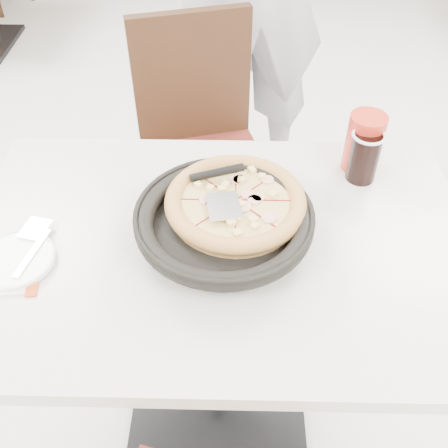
{
  "coord_description": "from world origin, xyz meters",
  "views": [
    {
      "loc": [
        0.05,
        -0.93,
        1.63
      ],
      "look_at": [
        0.03,
        -0.08,
        0.8
      ],
      "focal_mm": 42.0,
      "sensor_mm": 36.0,
      "label": 1
    }
  ],
  "objects_px": {
    "main_table": "(218,331)",
    "chair_far": "(206,163)",
    "cola_glass": "(364,158)",
    "side_plate": "(15,260)",
    "red_cup": "(364,143)",
    "pizza_pan": "(224,226)",
    "pizza": "(236,207)"
  },
  "relations": [
    {
      "from": "pizza_pan",
      "to": "cola_glass",
      "type": "relative_size",
      "value": 2.87
    },
    {
      "from": "pizza",
      "to": "side_plate",
      "type": "bearing_deg",
      "value": -164.98
    },
    {
      "from": "pizza_pan",
      "to": "red_cup",
      "type": "distance_m",
      "value": 0.46
    },
    {
      "from": "side_plate",
      "to": "red_cup",
      "type": "height_order",
      "value": "red_cup"
    },
    {
      "from": "main_table",
      "to": "pizza",
      "type": "xyz_separation_m",
      "value": [
        0.04,
        0.05,
        0.44
      ]
    },
    {
      "from": "pizza_pan",
      "to": "red_cup",
      "type": "height_order",
      "value": "red_cup"
    },
    {
      "from": "pizza_pan",
      "to": "pizza",
      "type": "bearing_deg",
      "value": 61.5
    },
    {
      "from": "red_cup",
      "to": "cola_glass",
      "type": "bearing_deg",
      "value": -96.14
    },
    {
      "from": "main_table",
      "to": "red_cup",
      "type": "height_order",
      "value": "red_cup"
    },
    {
      "from": "main_table",
      "to": "cola_glass",
      "type": "height_order",
      "value": "cola_glass"
    },
    {
      "from": "main_table",
      "to": "chair_far",
      "type": "bearing_deg",
      "value": 95.47
    },
    {
      "from": "chair_far",
      "to": "pizza",
      "type": "bearing_deg",
      "value": 84.19
    },
    {
      "from": "side_plate",
      "to": "red_cup",
      "type": "bearing_deg",
      "value": 23.94
    },
    {
      "from": "pizza_pan",
      "to": "side_plate",
      "type": "distance_m",
      "value": 0.47
    },
    {
      "from": "pizza_pan",
      "to": "cola_glass",
      "type": "height_order",
      "value": "cola_glass"
    },
    {
      "from": "red_cup",
      "to": "pizza_pan",
      "type": "bearing_deg",
      "value": -141.9
    },
    {
      "from": "main_table",
      "to": "pizza_pan",
      "type": "relative_size",
      "value": 3.22
    },
    {
      "from": "cola_glass",
      "to": "red_cup",
      "type": "distance_m",
      "value": 0.05
    },
    {
      "from": "pizza_pan",
      "to": "red_cup",
      "type": "bearing_deg",
      "value": 38.1
    },
    {
      "from": "chair_far",
      "to": "side_plate",
      "type": "bearing_deg",
      "value": 46.39
    },
    {
      "from": "main_table",
      "to": "pizza_pan",
      "type": "bearing_deg",
      "value": 6.14
    },
    {
      "from": "red_cup",
      "to": "chair_far",
      "type": "bearing_deg",
      "value": 140.35
    },
    {
      "from": "chair_far",
      "to": "cola_glass",
      "type": "height_order",
      "value": "chair_far"
    },
    {
      "from": "red_cup",
      "to": "side_plate",
      "type": "bearing_deg",
      "value": -156.06
    },
    {
      "from": "main_table",
      "to": "side_plate",
      "type": "bearing_deg",
      "value": -169.61
    },
    {
      "from": "chair_far",
      "to": "pizza",
      "type": "height_order",
      "value": "chair_far"
    },
    {
      "from": "cola_glass",
      "to": "chair_far",
      "type": "bearing_deg",
      "value": 136.65
    },
    {
      "from": "pizza_pan",
      "to": "side_plate",
      "type": "xyz_separation_m",
      "value": [
        -0.47,
        -0.08,
        -0.03
      ]
    },
    {
      "from": "main_table",
      "to": "chair_far",
      "type": "height_order",
      "value": "chair_far"
    },
    {
      "from": "chair_far",
      "to": "red_cup",
      "type": "bearing_deg",
      "value": 124.57
    },
    {
      "from": "pizza",
      "to": "main_table",
      "type": "bearing_deg",
      "value": -131.05
    },
    {
      "from": "pizza_pan",
      "to": "red_cup",
      "type": "relative_size",
      "value": 2.33
    }
  ]
}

